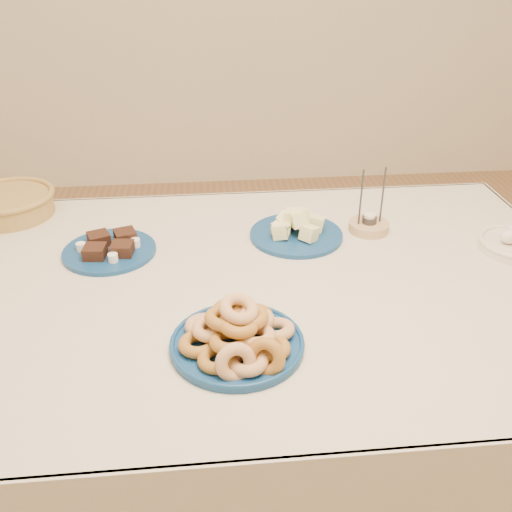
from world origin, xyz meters
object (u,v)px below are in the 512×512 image
wicker_basket (9,203)px  candle_holder (369,225)px  dining_table (254,316)px  brownie_plate (110,249)px  melon_plate (295,229)px  donut_platter (238,336)px

wicker_basket → candle_holder: (1.06, -0.21, -0.02)m
dining_table → brownie_plate: size_ratio=5.58×
melon_plate → candle_holder: 0.22m
brownie_plate → wicker_basket: (-0.33, 0.27, 0.03)m
donut_platter → dining_table: bearing=77.3°
candle_holder → melon_plate: bearing=-175.8°
donut_platter → brownie_plate: 0.54m
candle_holder → donut_platter: bearing=-129.7°
dining_table → wicker_basket: bearing=147.3°
melon_plate → brownie_plate: melon_plate is taller
dining_table → donut_platter: (-0.06, -0.26, 0.14)m
brownie_plate → candle_holder: 0.73m
brownie_plate → wicker_basket: bearing=140.6°
melon_plate → brownie_plate: (-0.51, -0.04, -0.01)m
donut_platter → melon_plate: (0.20, 0.48, -0.01)m
candle_holder → dining_table: bearing=-146.0°
dining_table → wicker_basket: (-0.70, 0.45, 0.15)m
donut_platter → melon_plate: 0.52m
wicker_basket → brownie_plate: bearing=-39.4°
dining_table → candle_holder: candle_holder is taller
brownie_plate → candle_holder: bearing=4.7°
donut_platter → brownie_plate: bearing=125.6°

